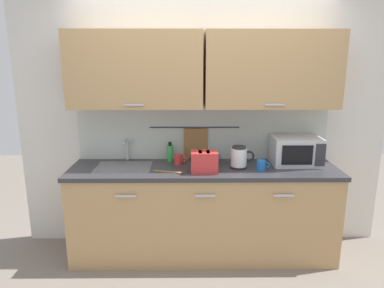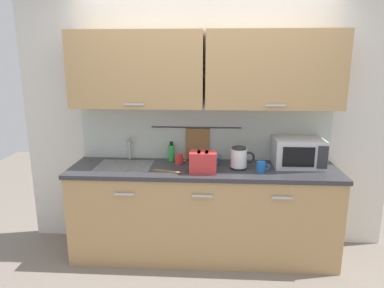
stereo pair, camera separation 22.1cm
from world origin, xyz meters
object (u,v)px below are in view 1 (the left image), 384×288
object	(u,v)px
mixing_bowl	(210,158)
mug_by_kettle	(261,165)
mug_near_sink	(179,159)
microwave	(296,150)
wooden_spoon	(172,172)
electric_kettle	(239,157)
dish_soap_bottle	(170,153)
toaster	(204,162)

from	to	relation	value
mixing_bowl	mug_by_kettle	size ratio (longest dim) A/B	1.78
mug_near_sink	mixing_bowl	xyz separation A→B (m)	(0.31, 0.03, -0.00)
microwave	wooden_spoon	bearing A→B (deg)	-167.35
microwave	mug_near_sink	size ratio (longest dim) A/B	3.83
microwave	electric_kettle	world-z (taller)	microwave
dish_soap_bottle	toaster	size ratio (longest dim) A/B	0.77
electric_kettle	toaster	distance (m)	0.36
microwave	mug_near_sink	bearing A→B (deg)	179.83
dish_soap_bottle	mug_by_kettle	xyz separation A→B (m)	(0.85, -0.30, -0.04)
toaster	mug_near_sink	bearing A→B (deg)	133.47
dish_soap_bottle	mixing_bowl	xyz separation A→B (m)	(0.40, -0.06, -0.04)
mixing_bowl	toaster	xyz separation A→B (m)	(-0.07, -0.28, 0.05)
microwave	mug_by_kettle	xyz separation A→B (m)	(-0.37, -0.20, -0.09)
mug_near_sink	toaster	world-z (taller)	toaster
mug_by_kettle	wooden_spoon	world-z (taller)	mug_by_kettle
mug_by_kettle	wooden_spoon	size ratio (longest dim) A/B	0.44
toaster	electric_kettle	bearing A→B (deg)	20.60
electric_kettle	wooden_spoon	xyz separation A→B (m)	(-0.63, -0.15, -0.10)
microwave	mixing_bowl	world-z (taller)	microwave
mug_near_sink	toaster	xyz separation A→B (m)	(0.24, -0.25, 0.05)
mug_near_sink	wooden_spoon	distance (m)	0.28
wooden_spoon	dish_soap_bottle	bearing A→B (deg)	95.40
electric_kettle	mug_by_kettle	size ratio (longest dim) A/B	1.89
dish_soap_bottle	toaster	xyz separation A→B (m)	(0.32, -0.35, 0.01)
microwave	dish_soap_bottle	world-z (taller)	microwave
electric_kettle	mixing_bowl	distance (m)	0.31
electric_kettle	toaster	bearing A→B (deg)	-159.40
mug_near_sink	toaster	distance (m)	0.35
mug_near_sink	toaster	bearing A→B (deg)	-46.53
electric_kettle	wooden_spoon	size ratio (longest dim) A/B	0.83
dish_soap_bottle	wooden_spoon	xyz separation A→B (m)	(0.03, -0.37, -0.08)
electric_kettle	mixing_bowl	bearing A→B (deg)	148.99
mug_by_kettle	mixing_bowl	bearing A→B (deg)	152.51
microwave	wooden_spoon	xyz separation A→B (m)	(-1.19, -0.27, -0.13)
toaster	mug_by_kettle	bearing A→B (deg)	5.02
microwave	toaster	size ratio (longest dim) A/B	1.80
electric_kettle	mug_by_kettle	distance (m)	0.22
dish_soap_bottle	mug_by_kettle	bearing A→B (deg)	-19.49
electric_kettle	toaster	size ratio (longest dim) A/B	0.89
electric_kettle	wooden_spoon	world-z (taller)	electric_kettle
mixing_bowl	wooden_spoon	size ratio (longest dim) A/B	0.78
dish_soap_bottle	wooden_spoon	distance (m)	0.38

